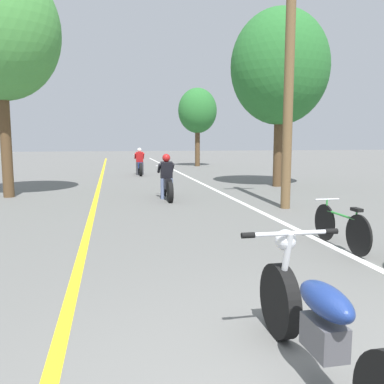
{
  "coord_description": "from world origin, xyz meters",
  "views": [
    {
      "loc": [
        -1.22,
        -2.12,
        1.76
      ],
      "look_at": [
        0.07,
        4.35,
        0.9
      ],
      "focal_mm": 38.0,
      "sensor_mm": 36.0,
      "label": 1
    }
  ],
  "objects_px": {
    "utility_pole": "(290,55)",
    "motorcycle_rider_far": "(140,165)",
    "motorcycle_foreground": "(321,327)",
    "roadside_tree_right_far": "(198,111)",
    "bicycle_parked": "(341,227)",
    "motorcycle_rider_lead": "(167,182)",
    "roadside_tree_right_near": "(280,67)"
  },
  "relations": [
    {
      "from": "utility_pole",
      "to": "motorcycle_rider_far",
      "type": "xyz_separation_m",
      "value": [
        -2.98,
        10.66,
        -3.3
      ]
    },
    {
      "from": "motorcycle_foreground",
      "to": "roadside_tree_right_far",
      "type": "bearing_deg",
      "value": 80.11
    },
    {
      "from": "utility_pole",
      "to": "roadside_tree_right_far",
      "type": "bearing_deg",
      "value": 85.8
    },
    {
      "from": "utility_pole",
      "to": "motorcycle_foreground",
      "type": "bearing_deg",
      "value": -112.26
    },
    {
      "from": "utility_pole",
      "to": "roadside_tree_right_far",
      "type": "distance_m",
      "value": 16.65
    },
    {
      "from": "utility_pole",
      "to": "motorcycle_foreground",
      "type": "relative_size",
      "value": 3.37
    },
    {
      "from": "roadside_tree_right_far",
      "to": "motorcycle_foreground",
      "type": "relative_size",
      "value": 2.29
    },
    {
      "from": "roadside_tree_right_far",
      "to": "bicycle_parked",
      "type": "bearing_deg",
      "value": -95.45
    },
    {
      "from": "motorcycle_rider_far",
      "to": "bicycle_parked",
      "type": "xyz_separation_m",
      "value": [
        2.25,
        -14.42,
        -0.16
      ]
    },
    {
      "from": "bicycle_parked",
      "to": "motorcycle_foreground",
      "type": "bearing_deg",
      "value": -123.09
    },
    {
      "from": "utility_pole",
      "to": "roadside_tree_right_far",
      "type": "height_order",
      "value": "utility_pole"
    },
    {
      "from": "roadside_tree_right_far",
      "to": "motorcycle_rider_lead",
      "type": "xyz_separation_m",
      "value": [
        -3.98,
        -14.35,
        -3.06
      ]
    },
    {
      "from": "roadside_tree_right_near",
      "to": "bicycle_parked",
      "type": "xyz_separation_m",
      "value": [
        -2.47,
        -8.41,
        -4.0
      ]
    },
    {
      "from": "motorcycle_rider_lead",
      "to": "bicycle_parked",
      "type": "distance_m",
      "value": 6.35
    },
    {
      "from": "bicycle_parked",
      "to": "motorcycle_rider_lead",
      "type": "bearing_deg",
      "value": 108.74
    },
    {
      "from": "motorcycle_foreground",
      "to": "bicycle_parked",
      "type": "height_order",
      "value": "motorcycle_foreground"
    },
    {
      "from": "utility_pole",
      "to": "roadside_tree_right_near",
      "type": "bearing_deg",
      "value": 69.47
    },
    {
      "from": "utility_pole",
      "to": "roadside_tree_right_near",
      "type": "distance_m",
      "value": 5.0
    },
    {
      "from": "motorcycle_rider_lead",
      "to": "bicycle_parked",
      "type": "height_order",
      "value": "motorcycle_rider_lead"
    },
    {
      "from": "motorcycle_rider_lead",
      "to": "bicycle_parked",
      "type": "relative_size",
      "value": 1.24
    },
    {
      "from": "roadside_tree_right_near",
      "to": "motorcycle_rider_lead",
      "type": "bearing_deg",
      "value": -151.97
    },
    {
      "from": "motorcycle_rider_lead",
      "to": "roadside_tree_right_far",
      "type": "bearing_deg",
      "value": 74.49
    },
    {
      "from": "utility_pole",
      "to": "roadside_tree_right_near",
      "type": "xyz_separation_m",
      "value": [
        1.74,
        4.66,
        0.54
      ]
    },
    {
      "from": "roadside_tree_right_far",
      "to": "bicycle_parked",
      "type": "xyz_separation_m",
      "value": [
        -1.94,
        -20.36,
        -3.23
      ]
    },
    {
      "from": "roadside_tree_right_near",
      "to": "motorcycle_foreground",
      "type": "distance_m",
      "value": 13.25
    },
    {
      "from": "utility_pole",
      "to": "roadside_tree_right_near",
      "type": "height_order",
      "value": "utility_pole"
    },
    {
      "from": "motorcycle_rider_far",
      "to": "bicycle_parked",
      "type": "bearing_deg",
      "value": -81.12
    },
    {
      "from": "motorcycle_foreground",
      "to": "motorcycle_rider_far",
      "type": "height_order",
      "value": "motorcycle_rider_far"
    },
    {
      "from": "motorcycle_rider_far",
      "to": "bicycle_parked",
      "type": "height_order",
      "value": "motorcycle_rider_far"
    },
    {
      "from": "roadside_tree_right_far",
      "to": "bicycle_parked",
      "type": "height_order",
      "value": "roadside_tree_right_far"
    },
    {
      "from": "utility_pole",
      "to": "motorcycle_rider_lead",
      "type": "distance_m",
      "value": 4.86
    },
    {
      "from": "roadside_tree_right_near",
      "to": "motorcycle_rider_lead",
      "type": "xyz_separation_m",
      "value": [
        -4.51,
        -2.4,
        -3.83
      ]
    }
  ]
}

